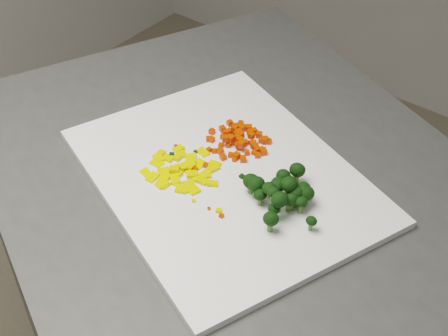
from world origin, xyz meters
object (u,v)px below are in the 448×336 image
Objects in this scene: cutting_board at (224,176)px; carrot_pile at (237,136)px; pepper_pile at (183,167)px; broccoli_pile at (285,192)px.

cutting_board is 0.08m from carrot_pile.
carrot_pile is 0.86× the size of pepper_pile.
pepper_pile is at bearing -146.18° from cutting_board.
broccoli_pile is at bearing -2.76° from cutting_board.
cutting_board is 0.12m from broccoli_pile.
cutting_board is at bearing 33.82° from pepper_pile.
carrot_pile is at bearing 76.94° from pepper_pile.
pepper_pile reaches higher than cutting_board.
cutting_board is 0.06m from pepper_pile.
cutting_board is 3.88× the size of pepper_pile.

